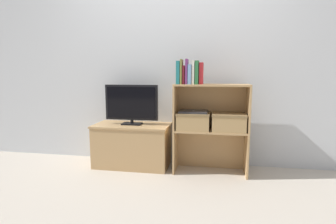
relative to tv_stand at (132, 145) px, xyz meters
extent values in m
plane|color=#BCB2A3|center=(0.43, -0.22, -0.25)|extent=(16.00, 16.00, 0.00)
cube|color=silver|center=(0.43, 0.25, 0.95)|extent=(10.00, 0.05, 2.40)
cube|color=tan|center=(0.00, 0.00, -0.01)|extent=(0.85, 0.43, 0.47)
cube|color=tan|center=(0.00, 0.00, 0.24)|extent=(0.87, 0.45, 0.02)
cube|color=black|center=(0.00, 0.00, 0.25)|extent=(0.22, 0.14, 0.02)
cylinder|color=black|center=(0.00, 0.00, 0.28)|extent=(0.04, 0.04, 0.04)
cube|color=black|center=(0.00, 0.00, 0.50)|extent=(0.61, 0.03, 0.40)
cube|color=black|center=(0.00, -0.02, 0.50)|extent=(0.57, 0.00, 0.35)
cube|color=tan|center=(0.52, -0.05, -0.01)|extent=(0.02, 0.33, 0.48)
cube|color=tan|center=(1.28, -0.05, -0.01)|extent=(0.02, 0.33, 0.48)
cube|color=tan|center=(0.90, 0.10, -0.01)|extent=(0.74, 0.02, 0.48)
cube|color=tan|center=(0.90, -0.05, 0.22)|extent=(0.74, 0.33, 0.02)
cube|color=tan|center=(0.52, -0.05, 0.47)|extent=(0.02, 0.33, 0.49)
cube|color=tan|center=(1.28, -0.05, 0.47)|extent=(0.02, 0.33, 0.49)
cube|color=tan|center=(0.90, 0.10, 0.47)|extent=(0.74, 0.02, 0.49)
cube|color=tan|center=(0.90, -0.05, 0.71)|extent=(0.74, 0.33, 0.02)
cube|color=#1E7075|center=(0.55, -0.11, 0.84)|extent=(0.04, 0.14, 0.24)
cube|color=olive|center=(0.59, -0.11, 0.84)|extent=(0.02, 0.14, 0.25)
cube|color=maroon|center=(0.61, -0.11, 0.81)|extent=(0.02, 0.12, 0.19)
cube|color=#6B2D66|center=(0.64, -0.11, 0.85)|extent=(0.02, 0.13, 0.26)
cube|color=#709ECC|center=(0.67, -0.11, 0.82)|extent=(0.03, 0.15, 0.20)
cube|color=silver|center=(0.71, -0.11, 0.84)|extent=(0.03, 0.14, 0.24)
cube|color=#286638|center=(0.75, -0.11, 0.84)|extent=(0.04, 0.16, 0.24)
cube|color=#B22328|center=(0.79, -0.11, 0.83)|extent=(0.04, 0.14, 0.22)
cube|color=tan|center=(0.71, -0.07, 0.32)|extent=(0.34, 0.29, 0.18)
cube|color=olive|center=(0.71, -0.07, 0.40)|extent=(0.35, 0.30, 0.02)
cube|color=tan|center=(1.08, -0.07, 0.32)|extent=(0.34, 0.29, 0.18)
cube|color=olive|center=(1.08, -0.07, 0.40)|extent=(0.35, 0.30, 0.02)
cube|color=#2D2D33|center=(0.71, -0.07, 0.42)|extent=(0.30, 0.23, 0.02)
cylinder|color=#99999E|center=(0.71, -0.07, 0.43)|extent=(0.02, 0.02, 0.00)
camera|label=1|loc=(0.93, -2.85, 0.82)|focal=28.00mm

